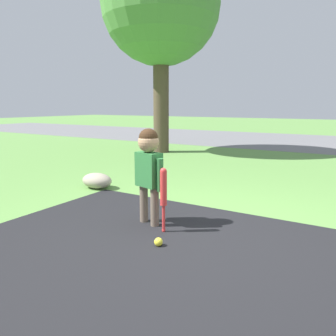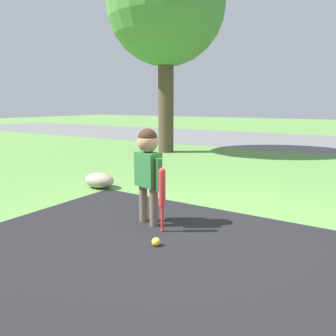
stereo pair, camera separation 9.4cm
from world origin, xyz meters
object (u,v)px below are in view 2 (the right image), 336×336
child (148,163)px  tree_near_driveway (166,6)px  sports_ball (156,242)px  baseball_bat (162,191)px

child → tree_near_driveway: 6.41m
child → sports_ball: size_ratio=12.89×
tree_near_driveway → sports_ball: bearing=-58.1°
baseball_bat → tree_near_driveway: bearing=122.4°
baseball_bat → sports_ball: size_ratio=8.29×
baseball_bat → child: bearing=154.9°
child → baseball_bat: 0.38m
baseball_bat → sports_ball: 0.53m
baseball_bat → sports_ball: bearing=-66.2°
baseball_bat → tree_near_driveway: tree_near_driveway is taller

